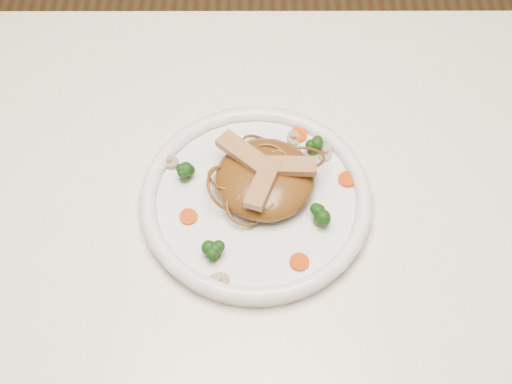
{
  "coord_description": "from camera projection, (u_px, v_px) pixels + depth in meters",
  "views": [
    {
      "loc": [
        0.01,
        -0.4,
        1.44
      ],
      "look_at": [
        0.01,
        0.05,
        0.78
      ],
      "focal_mm": 47.05,
      "sensor_mm": 36.0,
      "label": 1
    }
  ],
  "objects": [
    {
      "name": "carrot_4",
      "position": [
        299.0,
        262.0,
        0.76
      ],
      "size": [
        0.03,
        0.03,
        0.0
      ],
      "primitive_type": "cylinder",
      "rotation": [
        0.0,
        0.0,
        -0.33
      ],
      "color": "#DF4A08",
      "rests_on": "plate"
    },
    {
      "name": "chicken_a",
      "position": [
        287.0,
        166.0,
        0.78
      ],
      "size": [
        0.07,
        0.03,
        0.01
      ],
      "primitive_type": "cube",
      "rotation": [
        0.0,
        0.0,
        -0.07
      ],
      "color": "tan",
      "rests_on": "noodle_mound"
    },
    {
      "name": "carrot_1",
      "position": [
        188.0,
        217.0,
        0.79
      ],
      "size": [
        0.02,
        0.02,
        0.0
      ],
      "primitive_type": "cylinder",
      "rotation": [
        0.0,
        0.0,
        -0.06
      ],
      "color": "#DF4A08",
      "rests_on": "plate"
    },
    {
      "name": "carrot_2",
      "position": [
        347.0,
        179.0,
        0.82
      ],
      "size": [
        0.03,
        0.03,
        0.0
      ],
      "primitive_type": "cylinder",
      "rotation": [
        0.0,
        0.0,
        0.4
      ],
      "color": "#DF4A08",
      "rests_on": "plate"
    },
    {
      "name": "plate",
      "position": [
        256.0,
        202.0,
        0.81
      ],
      "size": [
        0.34,
        0.34,
        0.02
      ],
      "primitive_type": "cylinder",
      "rotation": [
        0.0,
        0.0,
        0.28
      ],
      "color": "white",
      "rests_on": "table"
    },
    {
      "name": "broccoli_1",
      "position": [
        184.0,
        171.0,
        0.81
      ],
      "size": [
        0.03,
        0.03,
        0.03
      ],
      "primitive_type": null,
      "rotation": [
        0.0,
        0.0,
        -0.04
      ],
      "color": "#15440E",
      "rests_on": "plate"
    },
    {
      "name": "chicken_c",
      "position": [
        263.0,
        183.0,
        0.77
      ],
      "size": [
        0.05,
        0.07,
        0.01
      ],
      "primitive_type": "cube",
      "rotation": [
        0.0,
        0.0,
        4.35
      ],
      "color": "tan",
      "rests_on": "noodle_mound"
    },
    {
      "name": "chicken_b",
      "position": [
        244.0,
        154.0,
        0.79
      ],
      "size": [
        0.07,
        0.07,
        0.01
      ],
      "primitive_type": "cube",
      "rotation": [
        0.0,
        0.0,
        2.41
      ],
      "color": "tan",
      "rests_on": "noodle_mound"
    },
    {
      "name": "mushroom_2",
      "position": [
        169.0,
        162.0,
        0.83
      ],
      "size": [
        0.04,
        0.04,
        0.01
      ],
      "primitive_type": "cylinder",
      "rotation": [
        0.0,
        0.0,
        -0.54
      ],
      "color": "tan",
      "rests_on": "plate"
    },
    {
      "name": "mushroom_0",
      "position": [
        218.0,
        280.0,
        0.74
      ],
      "size": [
        0.03,
        0.03,
        0.01
      ],
      "primitive_type": "cylinder",
      "rotation": [
        0.0,
        0.0,
        0.31
      ],
      "color": "tan",
      "rests_on": "plate"
    },
    {
      "name": "carrot_0",
      "position": [
        298.0,
        135.0,
        0.86
      ],
      "size": [
        0.03,
        0.03,
        0.0
      ],
      "primitive_type": "cylinder",
      "rotation": [
        0.0,
        0.0,
        -0.28
      ],
      "color": "#DF4A08",
      "rests_on": "plate"
    },
    {
      "name": "mushroom_1",
      "position": [
        325.0,
        153.0,
        0.84
      ],
      "size": [
        0.03,
        0.03,
        0.01
      ],
      "primitive_type": "cylinder",
      "rotation": [
        0.0,
        0.0,
        1.4
      ],
      "color": "tan",
      "rests_on": "plate"
    },
    {
      "name": "noodle_mound",
      "position": [
        265.0,
        179.0,
        0.8
      ],
      "size": [
        0.14,
        0.14,
        0.04
      ],
      "primitive_type": "ellipsoid",
      "rotation": [
        0.0,
        0.0,
        0.13
      ],
      "color": "brown",
      "rests_on": "plate"
    },
    {
      "name": "broccoli_3",
      "position": [
        320.0,
        214.0,
        0.78
      ],
      "size": [
        0.03,
        0.03,
        0.03
      ],
      "primitive_type": null,
      "rotation": [
        0.0,
        0.0,
        0.21
      ],
      "color": "#15440E",
      "rests_on": "plate"
    },
    {
      "name": "broccoli_0",
      "position": [
        314.0,
        144.0,
        0.84
      ],
      "size": [
        0.03,
        0.03,
        0.03
      ],
      "primitive_type": null,
      "rotation": [
        0.0,
        0.0,
        -0.35
      ],
      "color": "#15440E",
      "rests_on": "plate"
    },
    {
      "name": "table",
      "position": [
        245.0,
        278.0,
        0.88
      ],
      "size": [
        1.2,
        0.8,
        0.75
      ],
      "color": "white",
      "rests_on": "ground"
    },
    {
      "name": "carrot_3",
      "position": [
        237.0,
        146.0,
        0.85
      ],
      "size": [
        0.02,
        0.02,
        0.0
      ],
      "primitive_type": "cylinder",
      "rotation": [
        0.0,
        0.0,
        -0.07
      ],
      "color": "#DF4A08",
      "rests_on": "plate"
    },
    {
      "name": "mushroom_3",
      "position": [
        293.0,
        139.0,
        0.86
      ],
      "size": [
        0.02,
        0.02,
        0.01
      ],
      "primitive_type": "cylinder",
      "rotation": [
        0.0,
        0.0,
        1.56
      ],
      "color": "tan",
      "rests_on": "plate"
    },
    {
      "name": "broccoli_2",
      "position": [
        214.0,
        250.0,
        0.75
      ],
      "size": [
        0.03,
        0.03,
        0.03
      ],
      "primitive_type": null,
      "rotation": [
        0.0,
        0.0,
        -0.16
      ],
      "color": "#15440E",
      "rests_on": "plate"
    }
  ]
}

